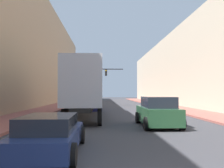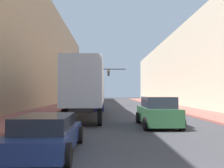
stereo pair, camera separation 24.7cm
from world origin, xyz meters
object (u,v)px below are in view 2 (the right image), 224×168
Objects in this scene: semi_truck at (89,88)px; sedan_car at (46,135)px; traffic_signal_gantry at (88,78)px; suv_car at (158,112)px.

semi_truck reaches higher than sedan_car.
sedan_car is at bearing -88.58° from traffic_signal_gantry.
traffic_signal_gantry reaches higher than semi_truck.
traffic_signal_gantry is (-0.68, 27.34, 3.36)m from sedan_car.
sedan_car is 0.59× the size of traffic_signal_gantry.
suv_car is 22.08m from traffic_signal_gantry.
suv_car is (4.91, 6.21, 0.21)m from sedan_car.
semi_truck is at bearing -85.42° from traffic_signal_gantry.
suv_car reaches higher than sedan_car.
sedan_car is at bearing -128.32° from suv_car.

